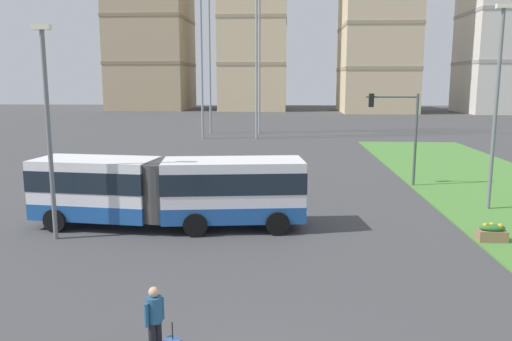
# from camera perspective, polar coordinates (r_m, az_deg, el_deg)

# --- Properties ---
(articulated_bus) EXTENTS (12.03, 3.30, 3.00)m
(articulated_bus) POSITION_cam_1_polar(r_m,az_deg,el_deg) (22.68, -9.66, -2.15)
(articulated_bus) COLOR white
(articulated_bus) RESTS_ON ground
(car_white_van) EXTENTS (4.46, 2.16, 1.58)m
(car_white_van) POSITION_cam_1_polar(r_m,az_deg,el_deg) (29.74, -10.02, -1.08)
(car_white_van) COLOR silver
(car_white_van) RESTS_ON ground
(pedestrian_crossing) EXTENTS (0.36, 0.51, 1.74)m
(pedestrian_crossing) POSITION_cam_1_polar(r_m,az_deg,el_deg) (12.41, -11.19, -15.70)
(pedestrian_crossing) COLOR black
(pedestrian_crossing) RESTS_ON ground
(flower_planter_3) EXTENTS (1.10, 0.56, 0.74)m
(flower_planter_3) POSITION_cam_1_polar(r_m,az_deg,el_deg) (22.47, 24.70, -6.27)
(flower_planter_3) COLOR #937051
(flower_planter_3) RESTS_ON grass_median
(traffic_light_far_right) EXTENTS (3.10, 0.28, 5.61)m
(traffic_light_far_right) POSITION_cam_1_polar(r_m,az_deg,el_deg) (32.03, 15.62, 5.07)
(traffic_light_far_right) COLOR #474C51
(traffic_light_far_right) RESTS_ON ground
(streetlight_left) EXTENTS (0.70, 0.28, 8.45)m
(streetlight_left) POSITION_cam_1_polar(r_m,az_deg,el_deg) (21.78, -22.05, 4.79)
(streetlight_left) COLOR slate
(streetlight_left) RESTS_ON ground
(streetlight_median) EXTENTS (0.70, 0.28, 9.88)m
(streetlight_median) POSITION_cam_1_polar(r_m,az_deg,el_deg) (27.42, 25.11, 6.99)
(streetlight_median) COLOR slate
(streetlight_median) RESTS_ON ground
(apartment_tower_west) EXTENTS (16.96, 19.28, 39.29)m
(apartment_tower_west) POSITION_cam_1_polar(r_m,az_deg,el_deg) (122.76, -11.62, 15.91)
(apartment_tower_west) COLOR tan
(apartment_tower_west) RESTS_ON ground
(apartment_tower_westcentre) EXTENTS (14.58, 15.39, 38.34)m
(apartment_tower_westcentre) POSITION_cam_1_polar(r_m,az_deg,el_deg) (116.51, -0.30, 16.20)
(apartment_tower_westcentre) COLOR beige
(apartment_tower_westcentre) RESTS_ON ground
(apartment_tower_centre) EXTENTS (14.69, 18.73, 42.43)m
(apartment_tower_centre) POSITION_cam_1_polar(r_m,az_deg,el_deg) (112.74, 13.44, 17.21)
(apartment_tower_centre) COLOR beige
(apartment_tower_centre) RESTS_ON ground
(apartment_tower_eastcentre) EXTENTS (15.84, 16.80, 38.65)m
(apartment_tower_eastcentre) POSITION_cam_1_polar(r_m,az_deg,el_deg) (117.59, 26.12, 15.25)
(apartment_tower_eastcentre) COLOR silver
(apartment_tower_eastcentre) RESTS_ON ground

